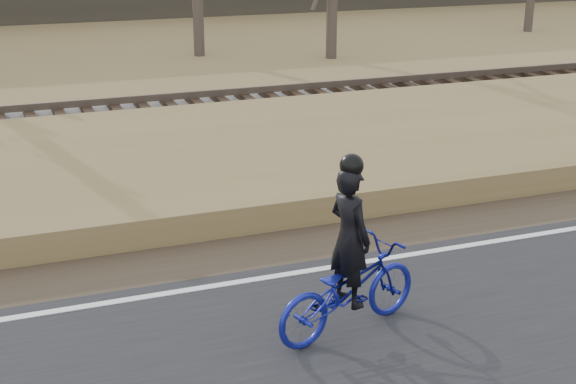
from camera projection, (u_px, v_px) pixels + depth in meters
name	position (u px, v px, depth m)	size (l,w,h in m)	color
ground	(28.00, 328.00, 9.31)	(120.00, 120.00, 0.00)	olive
edge_line	(26.00, 316.00, 9.46)	(120.00, 0.12, 0.01)	silver
shoulder	(22.00, 284.00, 10.36)	(120.00, 1.60, 0.04)	#473A2B
embankment	(10.00, 197.00, 12.95)	(120.00, 5.00, 0.44)	olive
ballast	(2.00, 139.00, 16.31)	(120.00, 3.00, 0.45)	slate
railroad	(1.00, 124.00, 16.21)	(120.00, 2.40, 0.29)	black
cyclist	(349.00, 278.00, 8.93)	(2.07, 1.21, 2.10)	navy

